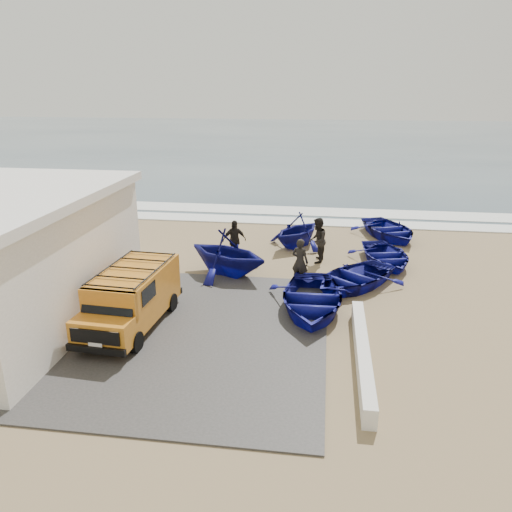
{
  "coord_description": "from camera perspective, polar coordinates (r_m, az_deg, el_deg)",
  "views": [
    {
      "loc": [
        3.77,
        -15.67,
        7.46
      ],
      "look_at": [
        1.22,
        2.29,
        1.2
      ],
      "focal_mm": 35.0,
      "sensor_mm": 36.0,
      "label": 1
    }
  ],
  "objects": [
    {
      "name": "parapet",
      "position": [
        14.61,
        12.05,
        -10.86
      ],
      "size": [
        0.35,
        6.0,
        0.55
      ],
      "primitive_type": "cube",
      "color": "silver",
      "rests_on": "ground"
    },
    {
      "name": "boat_mid_right",
      "position": [
        22.46,
        14.58,
        0.06
      ],
      "size": [
        3.51,
        4.3,
        0.78
      ],
      "primitive_type": "imported",
      "rotation": [
        0.0,
        0.0,
        0.24
      ],
      "color": "navy",
      "rests_on": "ground"
    },
    {
      "name": "ocean",
      "position": [
        72.15,
        5.16,
        13.03
      ],
      "size": [
        180.0,
        88.0,
        0.01
      ],
      "primitive_type": "cube",
      "color": "#385166",
      "rests_on": "ground"
    },
    {
      "name": "boat_near_right",
      "position": [
        19.61,
        11.08,
        -2.37
      ],
      "size": [
        4.79,
        4.95,
        0.84
      ],
      "primitive_type": "imported",
      "rotation": [
        0.0,
        0.0,
        -0.69
      ],
      "color": "navy",
      "rests_on": "ground"
    },
    {
      "name": "surf_wash",
      "position": [
        31.3,
        0.92,
        5.29
      ],
      "size": [
        180.0,
        2.2,
        0.04
      ],
      "primitive_type": "cube",
      "color": "white",
      "rests_on": "ground"
    },
    {
      "name": "boat_mid_left",
      "position": [
        20.37,
        -3.31,
        0.41
      ],
      "size": [
        4.68,
        4.46,
        1.92
      ],
      "primitive_type": "imported",
      "rotation": [
        0.0,
        0.0,
        1.1
      ],
      "color": "navy",
      "rests_on": "ground"
    },
    {
      "name": "surf_line",
      "position": [
        28.89,
        0.3,
        4.14
      ],
      "size": [
        180.0,
        1.6,
        0.06
      ],
      "primitive_type": "cube",
      "color": "white",
      "rests_on": "ground"
    },
    {
      "name": "ground",
      "position": [
        17.76,
        -4.98,
        -5.87
      ],
      "size": [
        160.0,
        160.0,
        0.0
      ],
      "primitive_type": "plane",
      "color": "#8F7853"
    },
    {
      "name": "van",
      "position": [
        16.48,
        -14.03,
        -4.46
      ],
      "size": [
        2.08,
        4.64,
        1.94
      ],
      "rotation": [
        0.0,
        0.0,
        -0.07
      ],
      "color": "orange",
      "rests_on": "ground"
    },
    {
      "name": "boat_far_left",
      "position": [
        24.06,
        4.74,
        2.99
      ],
      "size": [
        3.97,
        4.13,
        1.67
      ],
      "primitive_type": "imported",
      "rotation": [
        0.0,
        0.0,
        -0.53
      ],
      "color": "navy",
      "rests_on": "ground"
    },
    {
      "name": "slab",
      "position": [
        16.59,
        -13.35,
        -8.13
      ],
      "size": [
        12.0,
        10.0,
        0.05
      ],
      "primitive_type": "cube",
      "color": "#423F3C",
      "rests_on": "ground"
    },
    {
      "name": "boat_near_left",
      "position": [
        17.35,
        6.34,
        -4.86
      ],
      "size": [
        3.29,
        4.54,
        0.93
      ],
      "primitive_type": "imported",
      "rotation": [
        0.0,
        0.0,
        0.02
      ],
      "color": "navy",
      "rests_on": "ground"
    },
    {
      "name": "boat_far_right",
      "position": [
        26.37,
        14.95,
        2.94
      ],
      "size": [
        4.35,
        5.02,
        0.87
      ],
      "primitive_type": "imported",
      "rotation": [
        0.0,
        0.0,
        0.38
      ],
      "color": "navy",
      "rests_on": "ground"
    },
    {
      "name": "fisherman_front",
      "position": [
        19.41,
        5.05,
        -0.67
      ],
      "size": [
        0.8,
        0.67,
        1.87
      ],
      "primitive_type": "imported",
      "rotation": [
        0.0,
        0.0,
        2.77
      ],
      "color": "black",
      "rests_on": "ground"
    },
    {
      "name": "fisherman_middle",
      "position": [
        21.96,
        7.04,
        1.79
      ],
      "size": [
        0.87,
        1.06,
        2.0
      ],
      "primitive_type": "imported",
      "rotation": [
        0.0,
        0.0,
        -1.69
      ],
      "color": "black",
      "rests_on": "ground"
    },
    {
      "name": "fisherman_back",
      "position": [
        22.07,
        -2.5,
        1.79
      ],
      "size": [
        1.17,
        0.87,
        1.84
      ],
      "primitive_type": "imported",
      "rotation": [
        0.0,
        0.0,
        0.45
      ],
      "color": "black",
      "rests_on": "ground"
    }
  ]
}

